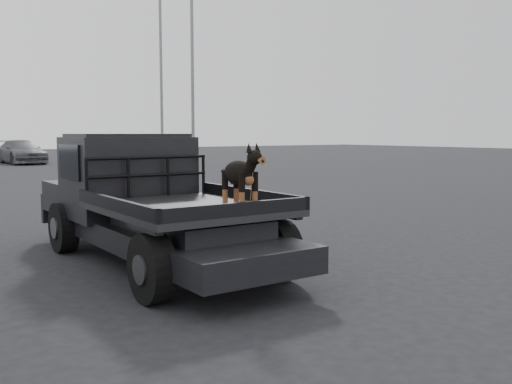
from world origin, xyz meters
TOP-DOWN VIEW (x-y plane):
  - ground at (0.00, 0.00)m, footprint 120.00×120.00m
  - flatbed_ute at (0.60, 1.49)m, footprint 2.00×5.40m
  - ute_cab at (0.60, 2.44)m, footprint 1.72×1.30m
  - headache_rack at (0.60, 1.69)m, footprint 1.80×0.08m
  - dog at (0.91, -0.18)m, footprint 0.32×0.60m
  - distant_car_b at (5.12, 29.88)m, footprint 2.21×4.89m
  - floodlight_mid at (12.85, 22.96)m, footprint 1.08×0.28m
  - floodlight_far at (13.38, 28.12)m, footprint 1.08×0.28m

SIDE VIEW (x-z plane):
  - ground at x=0.00m, z-range 0.00..0.00m
  - flatbed_ute at x=0.60m, z-range 0.00..0.92m
  - distant_car_b at x=5.12m, z-range 0.00..1.39m
  - headache_rack at x=0.60m, z-range 0.92..1.47m
  - dog at x=0.91m, z-range 0.92..1.66m
  - ute_cab at x=0.60m, z-range 0.92..1.80m
  - floodlight_mid at x=12.85m, z-range 0.60..14.68m
  - floodlight_far at x=13.38m, z-range 0.60..15.55m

